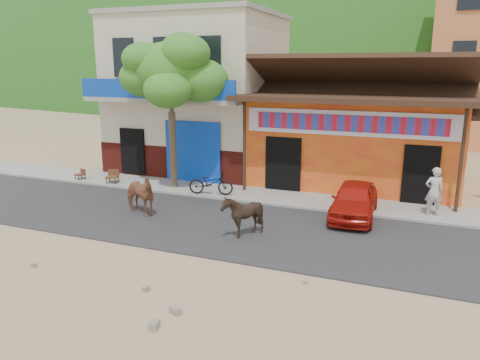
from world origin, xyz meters
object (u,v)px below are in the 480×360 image
object	(u,v)px
tree	(172,112)
pedestrian	(434,191)
cow_dark	(243,215)
red_car	(354,200)
scooter	(211,183)
cafe_chair_left	(80,170)
cow_tan	(138,194)
cafe_chair_right	(112,171)

from	to	relation	value
tree	pedestrian	distance (m)	9.91
tree	cow_dark	size ratio (longest dim) A/B	4.70
cow_dark	red_car	xyz separation A→B (m)	(2.73, 2.99, -0.06)
scooter	pedestrian	size ratio (longest dim) A/B	1.06
cafe_chair_left	cow_tan	bearing A→B (deg)	-9.40
tree	red_car	world-z (taller)	tree
pedestrian	cafe_chair_left	distance (m)	14.07
scooter	cafe_chair_left	distance (m)	6.28
tree	pedestrian	size ratio (longest dim) A/B	3.75
red_car	cafe_chair_right	distance (m)	10.00
tree	scooter	size ratio (longest dim) A/B	3.52
cafe_chair_left	cafe_chair_right	bearing A→B (deg)	20.74
cafe_chair_right	cow_dark	bearing A→B (deg)	-44.76
pedestrian	cafe_chair_right	distance (m)	12.37
tree	cow_tan	bearing A→B (deg)	-80.37
red_car	tree	bearing A→B (deg)	169.95
tree	cafe_chair_left	xyz separation A→B (m)	(-4.40, -0.38, -2.60)
cow_tan	scooter	bearing A→B (deg)	-4.68
tree	cafe_chair_right	bearing A→B (deg)	-171.47
cow_dark	red_car	distance (m)	4.05
tree	cafe_chair_left	world-z (taller)	tree
tree	cow_tan	world-z (taller)	tree
cafe_chair_right	scooter	bearing A→B (deg)	-19.61
scooter	cafe_chair_right	bearing A→B (deg)	77.48
scooter	cafe_chair_right	size ratio (longest dim) A/B	1.69
scooter	pedestrian	bearing A→B (deg)	-98.17
red_car	cow_dark	bearing A→B (deg)	-134.64
cow_dark	scooter	distance (m)	4.40
cow_tan	red_car	xyz separation A→B (m)	(6.70, 2.37, -0.10)
cafe_chair_left	red_car	bearing A→B (deg)	18.56
tree	scooter	xyz separation A→B (m)	(1.88, -0.50, -2.55)
cow_tan	cafe_chair_left	size ratio (longest dim) A/B	2.03
pedestrian	cafe_chair_right	bearing A→B (deg)	-17.60
cow_tan	cafe_chair_right	world-z (taller)	cow_tan
cow_tan	red_car	distance (m)	7.11
red_car	cafe_chair_left	size ratio (longest dim) A/B	4.29
cow_tan	cafe_chair_left	world-z (taller)	cow_tan
cow_tan	cafe_chair_right	xyz separation A→B (m)	(-3.27, 2.96, -0.10)
tree	cafe_chair_left	distance (m)	5.13
cow_dark	pedestrian	size ratio (longest dim) A/B	0.80
tree	scooter	bearing A→B (deg)	-14.92
cow_tan	cafe_chair_left	distance (m)	5.80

